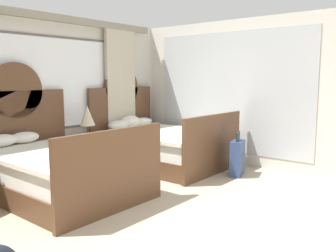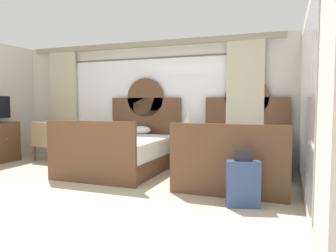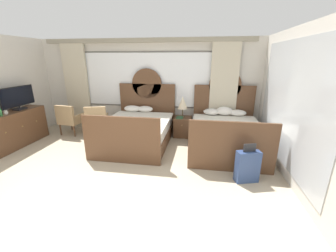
{
  "view_description": "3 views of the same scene",
  "coord_description": "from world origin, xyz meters",
  "px_view_note": "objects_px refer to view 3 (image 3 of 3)",
  "views": [
    {
      "loc": [
        -2.82,
        -1.43,
        1.65
      ],
      "look_at": [
        1.02,
        1.71,
        0.97
      ],
      "focal_mm": 38.61,
      "sensor_mm": 36.0,
      "label": 1
    },
    {
      "loc": [
        2.99,
        -2.62,
        1.32
      ],
      "look_at": [
        1.37,
        1.76,
        0.98
      ],
      "focal_mm": 34.05,
      "sensor_mm": 36.0,
      "label": 2
    },
    {
      "loc": [
        1.65,
        -2.17,
        2.16
      ],
      "look_at": [
        0.97,
        1.94,
        0.82
      ],
      "focal_mm": 22.68,
      "sensor_mm": 36.0,
      "label": 3
    }
  ],
  "objects_px": {
    "book_on_nightstand": "(180,118)",
    "bottle_soda_green": "(0,112)",
    "bed_near_mirror": "(225,134)",
    "tv_flatscreen": "(18,98)",
    "armchair_by_window_left": "(97,120)",
    "nightstand_between_beds": "(183,127)",
    "table_lamp_on_nightstand": "(183,103)",
    "dresser_minibar": "(14,129)",
    "armchair_by_window_centre": "(70,118)",
    "bed_near_window": "(138,129)",
    "suitcase_on_floor": "(247,166)",
    "cup_on_dresser": "(6,112)"
  },
  "relations": [
    {
      "from": "table_lamp_on_nightstand",
      "to": "armchair_by_window_centre",
      "type": "height_order",
      "value": "table_lamp_on_nightstand"
    },
    {
      "from": "table_lamp_on_nightstand",
      "to": "armchair_by_window_centre",
      "type": "xyz_separation_m",
      "value": [
        -3.25,
        -0.39,
        -0.49
      ]
    },
    {
      "from": "nightstand_between_beds",
      "to": "table_lamp_on_nightstand",
      "type": "height_order",
      "value": "table_lamp_on_nightstand"
    },
    {
      "from": "bed_near_window",
      "to": "suitcase_on_floor",
      "type": "height_order",
      "value": "bed_near_window"
    },
    {
      "from": "book_on_nightstand",
      "to": "bottle_soda_green",
      "type": "bearing_deg",
      "value": -157.06
    },
    {
      "from": "cup_on_dresser",
      "to": "suitcase_on_floor",
      "type": "distance_m",
      "value": 5.51
    },
    {
      "from": "bed_near_window",
      "to": "armchair_by_window_left",
      "type": "distance_m",
      "value": 1.34
    },
    {
      "from": "table_lamp_on_nightstand",
      "to": "tv_flatscreen",
      "type": "xyz_separation_m",
      "value": [
        -4.09,
        -1.13,
        0.22
      ]
    },
    {
      "from": "suitcase_on_floor",
      "to": "bottle_soda_green",
      "type": "bearing_deg",
      "value": 175.52
    },
    {
      "from": "cup_on_dresser",
      "to": "armchair_by_window_centre",
      "type": "bearing_deg",
      "value": 56.24
    },
    {
      "from": "table_lamp_on_nightstand",
      "to": "dresser_minibar",
      "type": "relative_size",
      "value": 0.35
    },
    {
      "from": "nightstand_between_beds",
      "to": "book_on_nightstand",
      "type": "distance_m",
      "value": 0.32
    },
    {
      "from": "nightstand_between_beds",
      "to": "bottle_soda_green",
      "type": "height_order",
      "value": "bottle_soda_green"
    },
    {
      "from": "bed_near_mirror",
      "to": "book_on_nightstand",
      "type": "height_order",
      "value": "bed_near_mirror"
    },
    {
      "from": "nightstand_between_beds",
      "to": "armchair_by_window_centre",
      "type": "height_order",
      "value": "armchair_by_window_centre"
    },
    {
      "from": "bed_near_mirror",
      "to": "dresser_minibar",
      "type": "xyz_separation_m",
      "value": [
        -5.25,
        -0.7,
        0.06
      ]
    },
    {
      "from": "bed_near_mirror",
      "to": "tv_flatscreen",
      "type": "relative_size",
      "value": 2.23
    },
    {
      "from": "book_on_nightstand",
      "to": "armchair_by_window_left",
      "type": "bearing_deg",
      "value": -172.94
    },
    {
      "from": "bed_near_window",
      "to": "dresser_minibar",
      "type": "distance_m",
      "value": 3.09
    },
    {
      "from": "bed_near_window",
      "to": "dresser_minibar",
      "type": "height_order",
      "value": "bed_near_window"
    },
    {
      "from": "tv_flatscreen",
      "to": "suitcase_on_floor",
      "type": "distance_m",
      "value": 5.65
    },
    {
      "from": "armchair_by_window_left",
      "to": "armchair_by_window_centre",
      "type": "bearing_deg",
      "value": -179.74
    },
    {
      "from": "bed_near_window",
      "to": "bed_near_mirror",
      "type": "relative_size",
      "value": 1.0
    },
    {
      "from": "table_lamp_on_nightstand",
      "to": "cup_on_dresser",
      "type": "bearing_deg",
      "value": -158.6
    },
    {
      "from": "tv_flatscreen",
      "to": "cup_on_dresser",
      "type": "height_order",
      "value": "tv_flatscreen"
    },
    {
      "from": "cup_on_dresser",
      "to": "tv_flatscreen",
      "type": "bearing_deg",
      "value": 95.11
    },
    {
      "from": "bed_near_mirror",
      "to": "armchair_by_window_centre",
      "type": "height_order",
      "value": "bed_near_mirror"
    },
    {
      "from": "bed_near_mirror",
      "to": "table_lamp_on_nightstand",
      "type": "relative_size",
      "value": 3.72
    },
    {
      "from": "nightstand_between_beds",
      "to": "suitcase_on_floor",
      "type": "xyz_separation_m",
      "value": [
        1.37,
        -2.18,
        0.02
      ]
    },
    {
      "from": "bed_near_window",
      "to": "armchair_by_window_centre",
      "type": "distance_m",
      "value": 2.17
    },
    {
      "from": "nightstand_between_beds",
      "to": "armchair_by_window_left",
      "type": "xyz_separation_m",
      "value": [
        -2.42,
        -0.39,
        0.21
      ]
    },
    {
      "from": "dresser_minibar",
      "to": "suitcase_on_floor",
      "type": "height_order",
      "value": "dresser_minibar"
    },
    {
      "from": "book_on_nightstand",
      "to": "cup_on_dresser",
      "type": "distance_m",
      "value": 4.26
    },
    {
      "from": "bed_near_mirror",
      "to": "nightstand_between_beds",
      "type": "xyz_separation_m",
      "value": [
        -1.11,
        0.71,
        -0.1
      ]
    },
    {
      "from": "nightstand_between_beds",
      "to": "bottle_soda_green",
      "type": "bearing_deg",
      "value": -156.31
    },
    {
      "from": "table_lamp_on_nightstand",
      "to": "bed_near_mirror",
      "type": "bearing_deg",
      "value": -32.02
    },
    {
      "from": "bed_near_mirror",
      "to": "cup_on_dresser",
      "type": "bearing_deg",
      "value": -170.37
    },
    {
      "from": "book_on_nightstand",
      "to": "armchair_by_window_left",
      "type": "relative_size",
      "value": 0.29
    },
    {
      "from": "dresser_minibar",
      "to": "armchair_by_window_left",
      "type": "relative_size",
      "value": 1.92
    },
    {
      "from": "book_on_nightstand",
      "to": "bottle_soda_green",
      "type": "relative_size",
      "value": 1.19
    },
    {
      "from": "bed_near_window",
      "to": "suitcase_on_floor",
      "type": "distance_m",
      "value": 2.89
    },
    {
      "from": "book_on_nightstand",
      "to": "tv_flatscreen",
      "type": "distance_m",
      "value": 4.2
    },
    {
      "from": "bottle_soda_green",
      "to": "cup_on_dresser",
      "type": "xyz_separation_m",
      "value": [
        -0.05,
        0.17,
        -0.04
      ]
    },
    {
      "from": "suitcase_on_floor",
      "to": "armchair_by_window_centre",
      "type": "bearing_deg",
      "value": 158.87
    },
    {
      "from": "book_on_nightstand",
      "to": "suitcase_on_floor",
      "type": "distance_m",
      "value": 2.56
    },
    {
      "from": "bed_near_window",
      "to": "bottle_soda_green",
      "type": "distance_m",
      "value": 3.13
    },
    {
      "from": "bed_near_mirror",
      "to": "armchair_by_window_left",
      "type": "bearing_deg",
      "value": 174.79
    },
    {
      "from": "bottle_soda_green",
      "to": "cup_on_dresser",
      "type": "bearing_deg",
      "value": 106.06
    },
    {
      "from": "dresser_minibar",
      "to": "armchair_by_window_left",
      "type": "bearing_deg",
      "value": 30.77
    },
    {
      "from": "tv_flatscreen",
      "to": "armchair_by_window_centre",
      "type": "distance_m",
      "value": 1.33
    }
  ]
}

